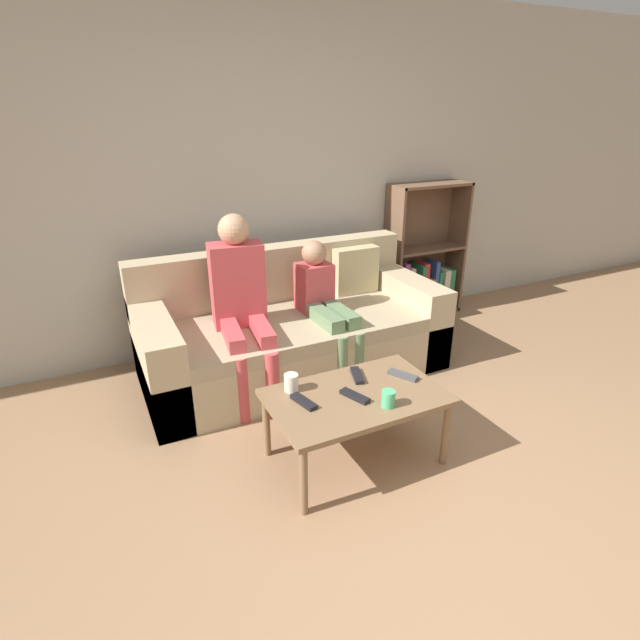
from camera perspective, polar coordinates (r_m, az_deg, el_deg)
ground_plane at (r=2.49m, az=17.08°, el=-24.25°), size 22.00×22.00×0.00m
wall_back at (r=3.94m, az=-6.99°, el=15.86°), size 12.00×0.06×2.60m
couch at (r=3.61m, az=-3.18°, el=-1.53°), size 2.10×0.94×0.85m
bookshelf at (r=4.69m, az=11.42°, el=5.80°), size 0.73×0.28×1.19m
coffee_table at (r=2.66m, az=4.13°, el=-9.27°), size 0.91×0.57×0.41m
person_adult at (r=3.26m, az=-9.10°, el=2.86°), size 0.39×0.68×1.18m
person_child at (r=3.46m, az=0.50°, el=2.01°), size 0.25×0.65×0.95m
cup_near at (r=2.54m, az=7.81°, el=-8.89°), size 0.07×0.07×0.09m
cup_far at (r=2.64m, az=-3.31°, el=-7.15°), size 0.08×0.08×0.10m
tv_remote_0 at (r=2.60m, az=3.99°, el=-8.66°), size 0.10×0.18×0.02m
tv_remote_1 at (r=2.55m, az=-1.90°, el=-9.30°), size 0.09×0.18×0.02m
tv_remote_2 at (r=2.82m, az=9.46°, el=-6.23°), size 0.12×0.17×0.02m
tv_remote_3 at (r=2.79m, az=4.27°, el=-6.33°), size 0.10×0.18×0.02m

